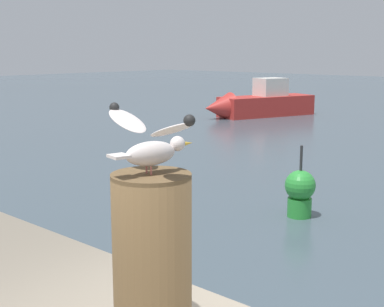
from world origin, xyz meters
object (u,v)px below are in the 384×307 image
Objects in this scene: boat_red at (256,104)px; channel_buoy at (300,191)px; seagull at (151,142)px; mooring_post at (152,263)px.

channel_buoy is (9.74, -12.15, -0.10)m from boat_red.
seagull reaches higher than channel_buoy.
seagull is 0.10× the size of boat_red.
seagull is at bearing -55.39° from boat_red.
boat_red is (-13.24, 19.18, -2.08)m from seagull.
channel_buoy is at bearing 116.44° from seagull.
seagull reaches higher than boat_red.
seagull is 8.15m from channel_buoy.
mooring_post is at bearing -101.88° from seagull.
mooring_post is 0.52m from seagull.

